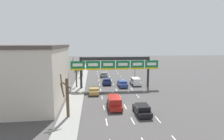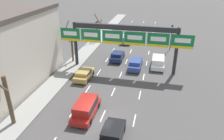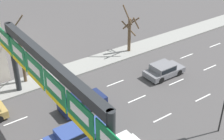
% 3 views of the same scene
% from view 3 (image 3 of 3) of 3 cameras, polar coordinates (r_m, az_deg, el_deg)
% --- Properties ---
extents(lane_dashes, '(6.72, 67.00, 0.01)m').
position_cam_3_polar(lane_dashes, '(24.95, -9.07, -10.99)').
color(lane_dashes, white).
rests_on(lane_dashes, ground_plane).
extents(sign_gantry, '(18.99, 0.70, 6.77)m').
position_cam_3_polar(sign_gantry, '(21.68, -11.77, -0.93)').
color(sign_gantry, '#232628').
rests_on(sign_gantry, ground_plane).
extents(car_grey, '(1.99, 4.12, 1.35)m').
position_cam_3_polar(car_grey, '(31.59, 9.41, 0.08)').
color(car_grey, slate).
rests_on(car_grey, ground_plane).
extents(car_blue, '(1.84, 4.54, 1.41)m').
position_cam_3_polar(car_blue, '(23.33, -6.71, -11.72)').
color(car_blue, navy).
rests_on(car_blue, ground_plane).
extents(car_navy, '(1.90, 3.97, 1.43)m').
position_cam_3_polar(car_navy, '(26.58, -5.56, -5.76)').
color(car_navy, '#19234C').
rests_on(car_navy, ground_plane).
extents(tree_bare_second, '(2.55, 2.56, 5.58)m').
position_cam_3_polar(tree_bare_second, '(35.33, 3.27, 7.21)').
color(tree_bare_second, brown).
rests_on(tree_bare_second, sidewalk_left).
extents(tree_bare_third, '(1.75, 1.93, 6.43)m').
position_cam_3_polar(tree_bare_third, '(30.18, -16.32, 3.00)').
color(tree_bare_third, brown).
rests_on(tree_bare_third, sidewalk_left).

